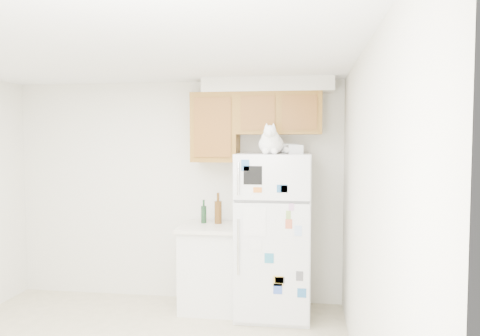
% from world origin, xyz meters
% --- Properties ---
extents(room_shell, '(3.84, 4.04, 2.52)m').
position_xyz_m(room_shell, '(0.12, 0.24, 1.67)').
color(room_shell, silver).
rests_on(room_shell, ground_plane).
extents(refrigerator, '(0.76, 0.78, 1.70)m').
position_xyz_m(refrigerator, '(1.16, 1.61, 0.85)').
color(refrigerator, white).
rests_on(refrigerator, ground_plane).
extents(base_counter, '(0.64, 0.64, 0.92)m').
position_xyz_m(base_counter, '(0.47, 1.68, 0.46)').
color(base_counter, white).
rests_on(base_counter, ground_plane).
extents(cat, '(0.30, 0.44, 0.31)m').
position_xyz_m(cat, '(1.14, 1.39, 1.82)').
color(cat, white).
rests_on(cat, refrigerator).
extents(storage_box_back, '(0.19, 0.15, 0.10)m').
position_xyz_m(storage_box_back, '(1.31, 1.77, 1.75)').
color(storage_box_back, white).
rests_on(storage_box_back, refrigerator).
extents(storage_box_front, '(0.17, 0.15, 0.09)m').
position_xyz_m(storage_box_front, '(1.37, 1.54, 1.74)').
color(storage_box_front, white).
rests_on(storage_box_front, refrigerator).
extents(bottle_green, '(0.06, 0.06, 0.26)m').
position_xyz_m(bottle_green, '(0.37, 1.79, 1.05)').
color(bottle_green, '#19381E').
rests_on(bottle_green, base_counter).
extents(bottle_amber, '(0.08, 0.08, 0.34)m').
position_xyz_m(bottle_amber, '(0.53, 1.78, 1.09)').
color(bottle_amber, '#593814').
rests_on(bottle_amber, base_counter).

